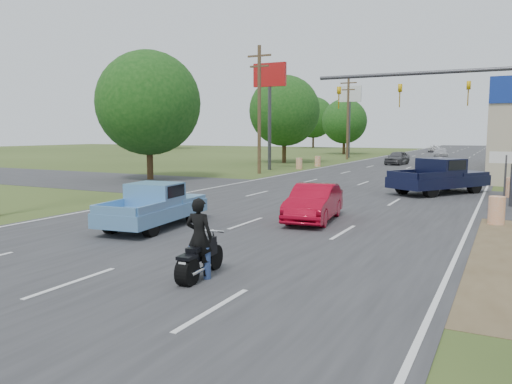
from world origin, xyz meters
The scene contains 26 objects.
ground centered at (0.00, 0.00, 0.00)m, with size 200.00×200.00×0.00m, color #36481C.
main_road centered at (0.00, 40.00, 0.01)m, with size 15.00×180.00×0.02m, color #2D2D30.
cross_road centered at (0.00, 18.00, 0.01)m, with size 120.00×10.00×0.02m, color #2D2D30.
utility_pole_5 centered at (-9.50, 28.00, 5.32)m, with size 2.00×0.28×10.00m.
utility_pole_6 centered at (-9.50, 52.00, 5.32)m, with size 2.00×0.28×10.00m.
tree_0 centered at (-14.00, 20.00, 5.26)m, with size 7.14×7.14×8.84m.
tree_1 centered at (-13.50, 42.00, 5.57)m, with size 7.56×7.56×9.36m.
tree_2 centered at (-14.20, 66.00, 4.95)m, with size 6.72×6.72×8.32m.
tree_4 centered at (-55.00, 75.00, 6.82)m, with size 9.24×9.24×11.44m.
tree_6 centered at (-30.00, 95.00, 6.51)m, with size 8.82×8.82×10.92m.
barrel_0 centered at (8.00, 12.00, 0.50)m, with size 0.56×0.56×1.00m, color orange.
barrel_1 centered at (8.40, 20.50, 0.50)m, with size 0.56×0.56×1.00m, color orange.
barrel_2 centered at (-8.50, 34.00, 0.50)m, with size 0.56×0.56×1.00m, color orange.
barrel_3 centered at (-8.20, 38.00, 0.50)m, with size 0.56×0.56×1.00m, color orange.
pole_sign_left_near centered at (-10.50, 32.00, 7.17)m, with size 3.00×0.35×9.20m.
pole_sign_left_far centered at (-10.50, 56.00, 7.17)m, with size 3.00×0.35×9.20m.
lane_sign centered at (8.20, 14.00, 1.90)m, with size 1.20×0.08×2.52m.
signal_mast centered at (5.82, 17.00, 4.80)m, with size 9.12×0.40×7.00m.
red_convertible centered at (1.98, 9.60, 0.68)m, with size 1.43×4.10×1.35m, color #A6071E.
motorcycle centered at (2.27, 1.52, 0.44)m, with size 0.60×1.96×0.99m.
rider centered at (2.27, 1.56, 0.87)m, with size 0.63×0.41×1.73m, color black.
blue_pickup centered at (-2.49, 6.06, 0.78)m, with size 2.29×4.80×1.54m.
navy_pickup centered at (5.09, 20.58, 0.96)m, with size 4.91×5.99×1.89m.
distant_car_grey centered at (-1.92, 44.25, 0.69)m, with size 1.64×4.07×1.39m, color #4E4D52.
distant_car_silver centered at (0.35, 60.28, 0.65)m, with size 1.83×4.50×1.31m, color #B7B6BC.
distant_car_white centered at (-3.07, 80.42, 0.59)m, with size 1.96×4.25×1.18m, color silver.
Camera 1 is at (8.32, -7.54, 3.26)m, focal length 35.00 mm.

